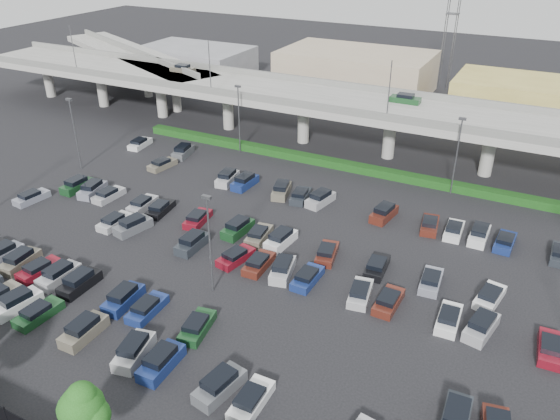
# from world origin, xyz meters

# --- Properties ---
(ground) EXTENTS (280.00, 280.00, 0.00)m
(ground) POSITION_xyz_m (0.00, 0.00, 0.00)
(ground) COLOR black
(overpass) EXTENTS (150.00, 13.00, 15.80)m
(overpass) POSITION_xyz_m (-0.18, 32.03, 6.97)
(overpass) COLOR gray
(overpass) RESTS_ON ground
(on_ramp) EXTENTS (50.93, 30.13, 8.80)m
(on_ramp) POSITION_xyz_m (-52.10, 43.05, 6.86)
(on_ramp) COLOR gray
(on_ramp) RESTS_ON ground
(hedge) EXTENTS (66.00, 1.60, 1.10)m
(hedge) POSITION_xyz_m (0.00, 25.00, 0.55)
(hedge) COLOR #123810
(hedge) RESTS_ON ground
(tree_row) EXTENTS (65.07, 3.66, 5.94)m
(tree_row) POSITION_xyz_m (0.70, -26.53, 3.52)
(tree_row) COLOR #332316
(tree_row) RESTS_ON ground
(parked_cars) EXTENTS (62.96, 41.67, 1.67)m
(parked_cars) POSITION_xyz_m (-1.60, -3.82, 0.64)
(parked_cars) COLOR #6E6756
(parked_cars) RESTS_ON ground
(light_poles) EXTENTS (66.90, 48.38, 10.30)m
(light_poles) POSITION_xyz_m (-4.13, 2.00, 6.24)
(light_poles) COLOR #49494E
(light_poles) RESTS_ON ground
(distant_buildings) EXTENTS (138.00, 24.00, 9.00)m
(distant_buildings) POSITION_xyz_m (12.38, 61.81, 3.74)
(distant_buildings) COLOR gray
(distant_buildings) RESTS_ON ground
(comm_tower) EXTENTS (2.40, 2.40, 30.00)m
(comm_tower) POSITION_xyz_m (4.00, 74.00, 15.61)
(comm_tower) COLOR #49494E
(comm_tower) RESTS_ON ground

